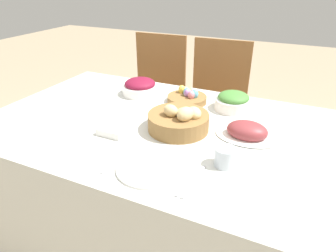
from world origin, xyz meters
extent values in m
plane|color=tan|center=(0.00, 0.00, 0.00)|extent=(12.00, 12.00, 0.00)
cube|color=silver|center=(0.00, 0.00, 0.39)|extent=(1.81, 1.05, 0.77)
cylinder|color=brown|center=(-0.71, 0.57, 0.21)|extent=(0.03, 0.03, 0.43)
cylinder|color=brown|center=(-0.32, 0.59, 0.21)|extent=(0.03, 0.03, 0.43)
cylinder|color=brown|center=(-0.73, 0.96, 0.21)|extent=(0.03, 0.03, 0.43)
cylinder|color=brown|center=(-0.34, 0.98, 0.21)|extent=(0.03, 0.03, 0.43)
cube|color=brown|center=(-0.52, 0.77, 0.44)|extent=(0.44, 0.44, 0.02)
cube|color=brown|center=(-0.53, 0.97, 0.72)|extent=(0.42, 0.04, 0.54)
cylinder|color=brown|center=(-0.21, 0.57, 0.21)|extent=(0.03, 0.03, 0.43)
cylinder|color=brown|center=(0.18, 0.59, 0.21)|extent=(0.03, 0.03, 0.43)
cylinder|color=brown|center=(-0.23, 0.96, 0.21)|extent=(0.03, 0.03, 0.43)
cylinder|color=brown|center=(0.15, 0.98, 0.21)|extent=(0.03, 0.03, 0.43)
cube|color=brown|center=(-0.03, 0.77, 0.44)|extent=(0.44, 0.44, 0.02)
cube|color=brown|center=(-0.04, 0.97, 0.72)|extent=(0.42, 0.04, 0.54)
cylinder|color=olive|center=(0.04, -0.02, 0.81)|extent=(0.28, 0.28, 0.08)
ellipsoid|color=#E0C184|center=(0.11, -0.01, 0.86)|extent=(0.10, 0.10, 0.06)
ellipsoid|color=#E0C184|center=(0.01, -0.04, 0.87)|extent=(0.09, 0.07, 0.05)
ellipsoid|color=#E0C184|center=(0.09, -0.06, 0.87)|extent=(0.09, 0.10, 0.06)
ellipsoid|color=#E0C184|center=(0.06, -0.02, 0.86)|extent=(0.08, 0.08, 0.04)
cylinder|color=olive|center=(-0.04, 0.30, 0.79)|extent=(0.22, 0.22, 0.03)
ellipsoid|color=#B27AD1|center=(-0.04, 0.30, 0.82)|extent=(0.04, 0.04, 0.05)
ellipsoid|color=pink|center=(-0.01, 0.31, 0.82)|extent=(0.04, 0.04, 0.05)
ellipsoid|color=#F4D151|center=(-0.05, 0.33, 0.82)|extent=(0.04, 0.04, 0.05)
ellipsoid|color=#F4D151|center=(-0.09, 0.34, 0.82)|extent=(0.04, 0.04, 0.05)
ellipsoid|color=pink|center=(-0.01, 0.28, 0.82)|extent=(0.04, 0.04, 0.05)
ellipsoid|color=#60B2E0|center=(0.00, 0.30, 0.82)|extent=(0.04, 0.04, 0.05)
ellipsoid|color=#F29E4C|center=(-0.04, 0.32, 0.82)|extent=(0.04, 0.04, 0.05)
ellipsoid|color=#60B2E0|center=(-0.05, 0.31, 0.82)|extent=(0.04, 0.04, 0.05)
ellipsoid|color=white|center=(0.34, 0.04, 0.78)|extent=(0.27, 0.19, 0.01)
ellipsoid|color=brown|center=(0.34, 0.04, 0.80)|extent=(0.18, 0.13, 0.08)
cylinder|color=white|center=(0.21, 0.31, 0.80)|extent=(0.19, 0.19, 0.06)
ellipsoid|color=#478438|center=(0.21, 0.31, 0.84)|extent=(0.16, 0.16, 0.06)
cylinder|color=white|center=(-0.34, 0.30, 0.80)|extent=(0.21, 0.21, 0.05)
ellipsoid|color=maroon|center=(-0.34, 0.30, 0.83)|extent=(0.18, 0.18, 0.06)
cylinder|color=white|center=(0.06, -0.35, 0.78)|extent=(0.24, 0.24, 0.01)
cube|color=#B7B7BC|center=(-0.08, -0.35, 0.77)|extent=(0.02, 0.20, 0.00)
cube|color=#B7B7BC|center=(0.21, -0.35, 0.77)|extent=(0.02, 0.20, 0.00)
cube|color=#B7B7BC|center=(0.24, -0.35, 0.77)|extent=(0.02, 0.20, 0.00)
cylinder|color=silver|center=(0.31, -0.21, 0.81)|extent=(0.08, 0.08, 0.07)
cube|color=white|center=(-0.21, -0.19, 0.79)|extent=(0.12, 0.08, 0.03)
camera|label=1|loc=(0.51, -1.14, 1.42)|focal=32.00mm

